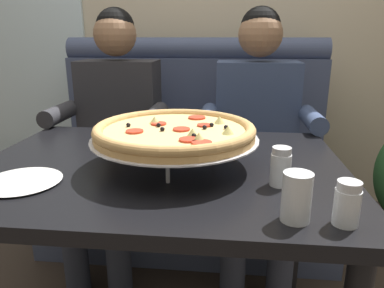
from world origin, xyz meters
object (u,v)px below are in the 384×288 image
(booth_bench, at_px, (190,167))
(shaker_oregano, at_px, (280,169))
(pizza, at_px, (175,132))
(patio_chair, at_px, (53,102))
(shaker_parmesan, at_px, (347,206))
(diner_right, at_px, (257,128))
(drinking_glass, at_px, (296,200))
(dining_table, at_px, (160,190))
(diner_left, at_px, (115,125))
(plate_near_left, at_px, (21,179))

(booth_bench, relative_size, shaker_oregano, 14.46)
(pizza, distance_m, patio_chair, 2.74)
(pizza, relative_size, shaker_parmesan, 5.12)
(diner_right, distance_m, drinking_glass, 0.98)
(dining_table, xyz_separation_m, diner_left, (-0.35, 0.64, 0.06))
(booth_bench, distance_m, diner_right, 0.54)
(diner_left, distance_m, shaker_parmesan, 1.29)
(diner_right, relative_size, pizza, 2.47)
(drinking_glass, bearing_deg, diner_left, 126.62)
(diner_right, relative_size, plate_near_left, 5.81)
(drinking_glass, height_order, patio_chair, same)
(plate_near_left, bearing_deg, booth_bench, 72.22)
(drinking_glass, bearing_deg, diner_right, 91.03)
(booth_bench, xyz_separation_m, diner_left, (-0.35, -0.27, 0.31))
(diner_right, height_order, pizza, diner_right)
(diner_right, bearing_deg, booth_bench, 142.95)
(shaker_parmesan, bearing_deg, pizza, 142.45)
(diner_left, xyz_separation_m, drinking_glass, (0.72, -0.97, 0.09))
(diner_left, bearing_deg, plate_near_left, -90.03)
(shaker_oregano, xyz_separation_m, drinking_glass, (0.01, -0.20, 0.00))
(diner_right, relative_size, shaker_parmesan, 12.68)
(pizza, bearing_deg, patio_chair, 124.56)
(dining_table, xyz_separation_m, diner_right, (0.35, 0.64, 0.06))
(diner_right, bearing_deg, pizza, -114.51)
(shaker_oregano, height_order, plate_near_left, shaker_oregano)
(patio_chair, bearing_deg, plate_near_left, -64.87)
(dining_table, relative_size, diner_right, 0.92)
(dining_table, xyz_separation_m, plate_near_left, (-0.35, -0.20, 0.10))
(shaker_oregano, height_order, drinking_glass, drinking_glass)
(pizza, height_order, shaker_oregano, pizza)
(drinking_glass, distance_m, patio_chair, 3.17)
(booth_bench, distance_m, pizza, 1.03)
(diner_right, bearing_deg, dining_table, -118.99)
(dining_table, relative_size, drinking_glass, 10.43)
(booth_bench, bearing_deg, drinking_glass, -73.37)
(diner_right, bearing_deg, patio_chair, 139.31)
(shaker_parmesan, bearing_deg, plate_near_left, 170.10)
(pizza, bearing_deg, diner_right, 65.49)
(dining_table, height_order, diner_left, diner_left)
(patio_chair, bearing_deg, drinking_glass, -53.99)
(diner_left, distance_m, pizza, 0.79)
(shaker_oregano, xyz_separation_m, shaker_parmesan, (0.11, -0.20, -0.00))
(shaker_oregano, height_order, shaker_parmesan, shaker_oregano)
(pizza, bearing_deg, dining_table, 161.10)
(booth_bench, relative_size, dining_table, 1.34)
(dining_table, relative_size, diner_left, 0.92)
(shaker_oregano, height_order, patio_chair, patio_chair)
(shaker_parmesan, distance_m, patio_chair, 3.24)
(drinking_glass, relative_size, patio_chair, 0.13)
(dining_table, relative_size, shaker_parmesan, 11.68)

